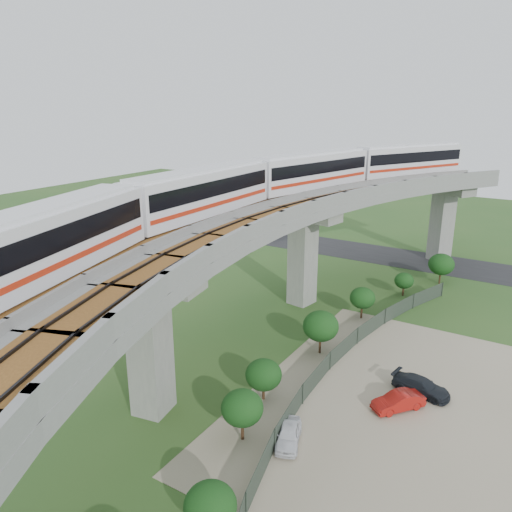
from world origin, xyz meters
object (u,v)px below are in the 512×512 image
object	(u,v)px
metro_train	(278,183)
car_dark	(421,386)
car_red	(398,401)
car_white	(289,435)

from	to	relation	value
metro_train	car_dark	distance (m)	19.31
metro_train	car_dark	xyz separation A→B (m)	(14.29, -5.61, -11.71)
metro_train	car_dark	world-z (taller)	metro_train
metro_train	car_red	size ratio (longest dim) A/B	17.70
car_white	car_red	bearing A→B (deg)	35.89
car_red	car_dark	xyz separation A→B (m)	(0.79, 2.57, -0.01)
car_white	car_dark	bearing A→B (deg)	40.14
car_red	car_dark	bearing A→B (deg)	111.22
metro_train	car_white	distance (m)	20.92
car_dark	car_red	bearing A→B (deg)	171.78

